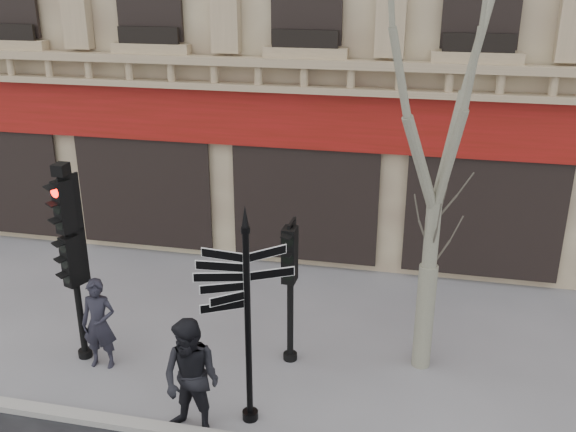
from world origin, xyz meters
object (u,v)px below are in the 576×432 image
object	(u,v)px
pedestrian_b	(191,380)
plane_tree	(447,63)
traffic_signal_secondary	(290,269)
pedestrian_a	(99,324)
fingerpost	(247,282)
traffic_signal_main	(70,240)

from	to	relation	value
pedestrian_b	plane_tree	bearing A→B (deg)	49.99
traffic_signal_secondary	plane_tree	xyz separation A→B (m)	(2.35, 0.34, 3.55)
pedestrian_a	pedestrian_b	distance (m)	2.64
traffic_signal_secondary	fingerpost	bearing A→B (deg)	-96.83
fingerpost	traffic_signal_secondary	distance (m)	1.89
plane_tree	pedestrian_b	bearing A→B (deg)	-141.98
pedestrian_a	plane_tree	bearing A→B (deg)	6.86
traffic_signal_main	plane_tree	world-z (taller)	plane_tree
traffic_signal_secondary	plane_tree	world-z (taller)	plane_tree
fingerpost	traffic_signal_main	distance (m)	3.61
fingerpost	traffic_signal_main	xyz separation A→B (m)	(-3.46, 1.04, -0.09)
fingerpost	pedestrian_b	bearing A→B (deg)	-164.16
fingerpost	pedestrian_a	world-z (taller)	fingerpost
fingerpost	plane_tree	xyz separation A→B (m)	(2.62, 2.11, 2.94)
fingerpost	traffic_signal_secondary	size ratio (longest dim) A/B	1.38
pedestrian_a	pedestrian_b	world-z (taller)	pedestrian_b
plane_tree	traffic_signal_main	bearing A→B (deg)	-169.98
traffic_signal_secondary	pedestrian_b	bearing A→B (deg)	-112.12
traffic_signal_main	plane_tree	size ratio (longest dim) A/B	0.48
traffic_signal_main	pedestrian_a	world-z (taller)	traffic_signal_main
traffic_signal_main	plane_tree	bearing A→B (deg)	30.91
fingerpost	plane_tree	bearing A→B (deg)	20.08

